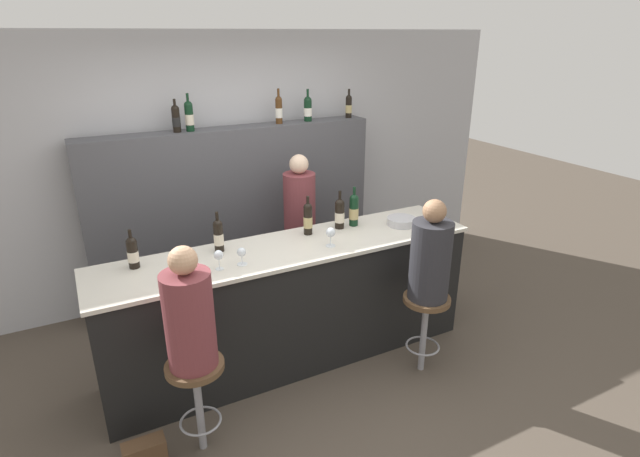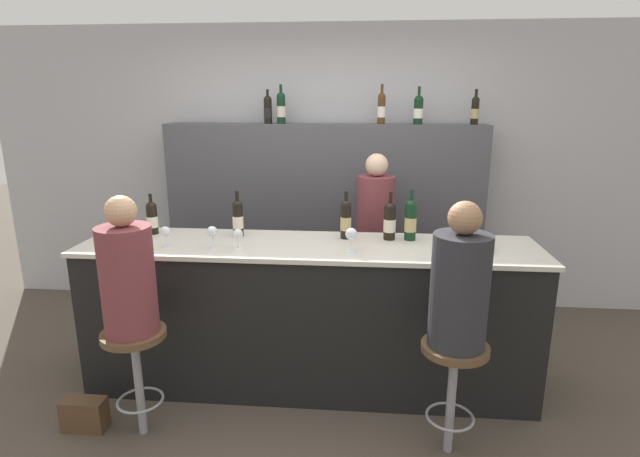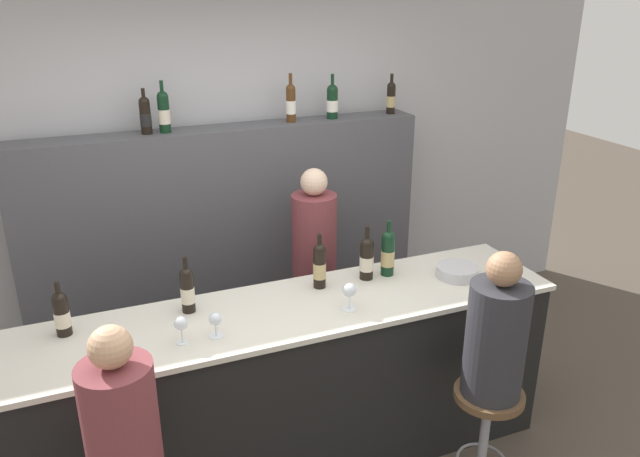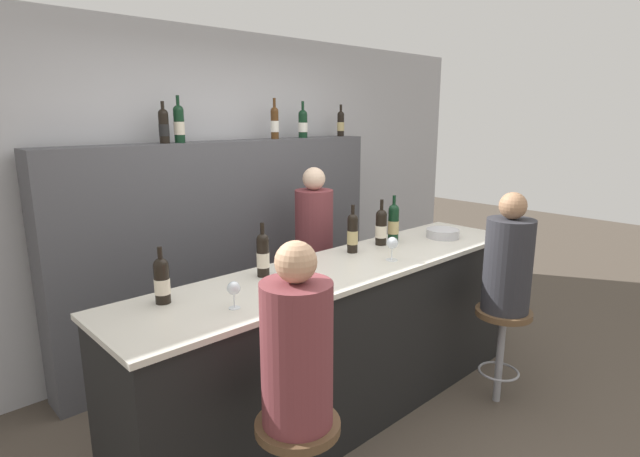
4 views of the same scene
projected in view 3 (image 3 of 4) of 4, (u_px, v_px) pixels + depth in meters
name	position (u px, v px, depth m)	size (l,w,h in m)	color
wall_back	(219.00, 180.00, 4.57)	(6.40, 0.05, 2.60)	#B2B2B7
bar_counter	(292.00, 387.00, 3.53)	(3.02, 0.67, 1.02)	black
back_bar_cabinet	(229.00, 245.00, 4.53)	(2.83, 0.28, 1.73)	#4C4C51
wine_bottle_counter_0	(62.00, 313.00, 3.04)	(0.08, 0.08, 0.29)	black
wine_bottle_counter_1	(187.00, 289.00, 3.26)	(0.07, 0.07, 0.31)	black
wine_bottle_counter_2	(320.00, 265.00, 3.52)	(0.07, 0.07, 0.33)	black
wine_bottle_counter_3	(367.00, 258.00, 3.63)	(0.08, 0.08, 0.33)	black
wine_bottle_counter_4	(388.00, 253.00, 3.67)	(0.08, 0.08, 0.34)	black
wine_bottle_backbar_0	(145.00, 115.00, 3.99)	(0.07, 0.07, 0.29)	black
wine_bottle_backbar_1	(164.00, 111.00, 4.03)	(0.08, 0.08, 0.33)	black
wine_bottle_backbar_2	(291.00, 102.00, 4.34)	(0.07, 0.07, 0.34)	#4C2D14
wine_bottle_backbar_3	(332.00, 101.00, 4.45)	(0.08, 0.08, 0.32)	black
wine_bottle_backbar_4	(391.00, 97.00, 4.62)	(0.07, 0.07, 0.29)	black
wine_glass_0	(114.00, 338.00, 2.87)	(0.06, 0.06, 0.14)	silver
wine_glass_1	(181.00, 324.00, 2.97)	(0.07, 0.07, 0.14)	silver
wine_glass_2	(215.00, 320.00, 3.04)	(0.07, 0.07, 0.13)	silver
wine_glass_3	(349.00, 291.00, 3.29)	(0.08, 0.08, 0.15)	silver
metal_bowl	(457.00, 271.00, 3.68)	(0.25, 0.25, 0.06)	#B7B7BC
guest_seated_left	(122.00, 425.00, 2.47)	(0.30, 0.30, 0.79)	brown
bar_stool_right	(487.00, 415.00, 3.29)	(0.37, 0.37, 0.67)	gray
guest_seated_right	(496.00, 335.00, 3.11)	(0.31, 0.31, 0.79)	#28282D
bartender	(314.00, 284.00, 4.29)	(0.30, 0.30, 1.54)	brown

